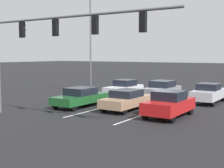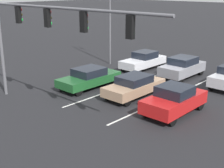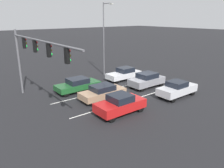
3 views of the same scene
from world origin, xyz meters
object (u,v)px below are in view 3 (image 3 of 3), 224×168
Objects in this scene: car_tan_midlane_front at (103,92)px; car_red_leftlane_front at (120,104)px; car_silver_leftlane_second at (177,89)px; traffic_signal_gantry at (33,51)px; street_lamp_right_shoulder at (105,35)px; car_white_rightlane_second at (124,74)px; car_darkgreen_rightlane_front at (78,85)px; car_gray_midlane_second at (147,80)px.

car_red_leftlane_front is at bearing 168.30° from car_tan_midlane_front.
traffic_signal_gantry reaches higher than car_silver_leftlane_second.
traffic_signal_gantry is at bearing 41.04° from car_red_leftlane_front.
street_lamp_right_shoulder is (5.07, -10.90, 0.39)m from traffic_signal_gantry.
car_white_rightlane_second is at bearing -42.82° from car_red_leftlane_front.
car_tan_midlane_front is at bearing -169.24° from car_darkgreen_rightlane_front.
street_lamp_right_shoulder is at bearing -30.30° from car_red_leftlane_front.
car_red_leftlane_front is 7.70m from car_gray_midlane_second.
car_white_rightlane_second is at bearing -168.36° from street_lamp_right_shoulder.
car_gray_midlane_second is at bearing 1.18° from car_silver_leftlane_second.
car_gray_midlane_second is 0.92× the size of car_white_rightlane_second.
car_gray_midlane_second is (0.08, -6.12, 0.09)m from car_tan_midlane_front.
car_red_leftlane_front is 6.93m from car_silver_leftlane_second.
car_red_leftlane_front reaches higher than car_white_rightlane_second.
street_lamp_right_shoulder is (10.52, -6.15, 4.44)m from car_red_leftlane_front.
car_darkgreen_rightlane_front is (3.54, 0.67, -0.01)m from car_tan_midlane_front.
car_white_rightlane_second is (0.35, -6.76, 0.03)m from car_darkgreen_rightlane_front.
car_red_leftlane_front is 10.01m from car_white_rightlane_second.
car_tan_midlane_front is at bearing 122.57° from car_white_rightlane_second.
car_tan_midlane_front is 0.98× the size of car_white_rightlane_second.
traffic_signal_gantry is 1.37× the size of street_lamp_right_shoulder.
traffic_signal_gantry reaches higher than car_tan_midlane_front.
car_silver_leftlane_second is 11.85m from street_lamp_right_shoulder.
car_darkgreen_rightlane_front is at bearing -72.17° from traffic_signal_gantry.
car_tan_midlane_front is 0.48× the size of street_lamp_right_shoulder.
car_red_leftlane_front is (-7.00, 0.04, 0.09)m from car_darkgreen_rightlane_front.
car_gray_midlane_second is at bearing -62.65° from car_red_leftlane_front.
car_white_rightlane_second is 0.36× the size of traffic_signal_gantry.
car_red_leftlane_front is at bearing 86.45° from car_silver_leftlane_second.
car_darkgreen_rightlane_front is 0.37× the size of traffic_signal_gantry.
car_tan_midlane_front is at bearing -11.70° from car_red_leftlane_front.
car_gray_midlane_second is 8.30m from street_lamp_right_shoulder.
traffic_signal_gantry is at bearing 114.93° from street_lamp_right_shoulder.
car_darkgreen_rightlane_front is 6.77m from car_white_rightlane_second.
street_lamp_right_shoulder is (10.95, 0.77, 4.45)m from car_silver_leftlane_second.
car_red_leftlane_front is 0.33× the size of traffic_signal_gantry.
car_silver_leftlane_second is at bearing -178.82° from car_gray_midlane_second.
street_lamp_right_shoulder reaches higher than traffic_signal_gantry.
car_silver_leftlane_second is at bearing -137.20° from car_darkgreen_rightlane_front.
street_lamp_right_shoulder is at bearing 5.62° from car_gray_midlane_second.
street_lamp_right_shoulder reaches higher than car_gray_midlane_second.
car_white_rightlane_second is (7.34, -6.80, -0.06)m from car_red_leftlane_front.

